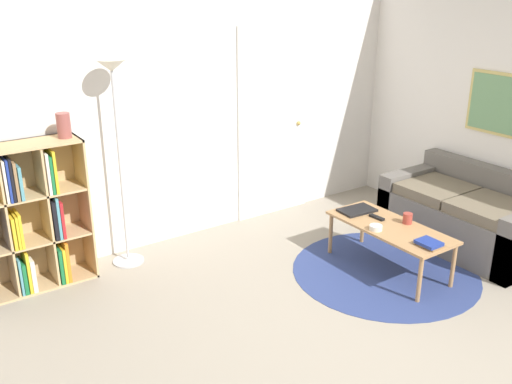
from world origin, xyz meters
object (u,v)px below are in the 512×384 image
object	(u,v)px
couch	(468,216)
vase_on_shelf	(64,125)
coffee_table	(390,230)
cup	(408,218)
floor_lamp	(115,109)
laptop	(357,210)
bookshelf	(18,221)
bowl	(376,228)

from	to	relation	value
couch	vase_on_shelf	bearing A→B (deg)	155.07
coffee_table	cup	xyz separation A→B (m)	(0.16, -0.05, 0.09)
floor_lamp	couch	bearing A→B (deg)	-27.45
vase_on_shelf	laptop	bearing A→B (deg)	-25.32
bookshelf	laptop	size ratio (longest dim) A/B	3.58
couch	vase_on_shelf	distance (m)	3.80
cup	floor_lamp	bearing A→B (deg)	143.56
bookshelf	coffee_table	bearing A→B (deg)	-28.52
bowl	cup	size ratio (longest dim) A/B	1.17
floor_lamp	cup	world-z (taller)	floor_lamp
floor_lamp	couch	xyz separation A→B (m)	(2.89, -1.50, -1.14)
couch	coffee_table	xyz separation A→B (m)	(-1.03, 0.06, 0.10)
couch	bowl	distance (m)	1.21
laptop	vase_on_shelf	world-z (taller)	vase_on_shelf
vase_on_shelf	bowl	bearing A→B (deg)	-34.85
cup	bookshelf	bearing A→B (deg)	152.13
laptop	vase_on_shelf	size ratio (longest dim) A/B	1.70
coffee_table	laptop	world-z (taller)	laptop
cup	coffee_table	bearing A→B (deg)	164.32
bowl	cup	world-z (taller)	cup
couch	cup	xyz separation A→B (m)	(-0.87, 0.01, 0.19)
bowl	vase_on_shelf	world-z (taller)	vase_on_shelf
laptop	bowl	world-z (taller)	bowl
floor_lamp	vase_on_shelf	size ratio (longest dim) A/B	9.02
bowl	vase_on_shelf	distance (m)	2.72
floor_lamp	coffee_table	world-z (taller)	floor_lamp
bookshelf	couch	xyz separation A→B (m)	(3.76, -1.54, -0.33)
floor_lamp	vase_on_shelf	distance (m)	0.44
floor_lamp	bookshelf	bearing A→B (deg)	177.27
laptop	bowl	bearing A→B (deg)	-112.20
laptop	couch	bearing A→B (deg)	-24.06
floor_lamp	coffee_table	xyz separation A→B (m)	(1.85, -1.44, -1.04)
laptop	vase_on_shelf	bearing A→B (deg)	154.68
bookshelf	vase_on_shelf	distance (m)	0.85
coffee_table	bowl	xyz separation A→B (m)	(-0.17, 0.01, 0.06)
couch	laptop	size ratio (longest dim) A/B	4.38
laptop	bowl	size ratio (longest dim) A/B	3.11
bookshelf	coffee_table	size ratio (longest dim) A/B	1.08
bowl	vase_on_shelf	xyz separation A→B (m)	(-2.11, 1.47, 0.89)
bookshelf	cup	world-z (taller)	bookshelf
bowl	laptop	bearing A→B (deg)	67.80
couch	bookshelf	bearing A→B (deg)	157.73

